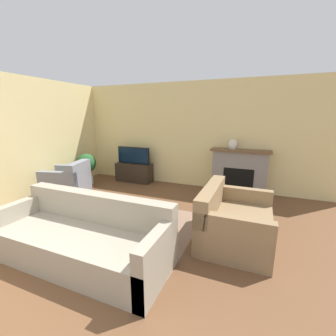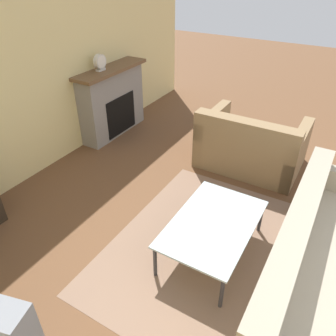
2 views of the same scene
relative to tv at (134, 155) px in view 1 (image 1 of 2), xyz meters
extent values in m
cube|color=beige|center=(1.07, 0.30, 0.59)|extent=(8.18, 0.06, 2.70)
cube|color=beige|center=(-1.55, -2.31, 0.59)|extent=(0.06, 8.17, 2.70)
cube|color=#896B56|center=(1.25, -2.37, -0.76)|extent=(2.34, 1.93, 0.00)
cube|color=gray|center=(2.86, 0.12, -0.22)|extent=(1.25, 0.31, 1.08)
cube|color=black|center=(2.86, -0.04, -0.42)|extent=(0.69, 0.01, 0.61)
cube|color=brown|center=(2.86, 0.09, 0.30)|extent=(1.37, 0.37, 0.05)
cube|color=#2D2319|center=(0.00, 0.00, -0.50)|extent=(1.04, 0.38, 0.53)
cube|color=black|center=(0.00, 0.00, 0.00)|extent=(0.98, 0.05, 0.47)
cube|color=black|center=(0.00, -0.02, 0.00)|extent=(0.94, 0.01, 0.43)
cube|color=#9E937F|center=(1.25, -3.42, -0.55)|extent=(2.34, 0.90, 0.42)
cube|color=#9E937F|center=(1.25, -3.07, -0.14)|extent=(2.34, 0.20, 0.40)
cube|color=#9E937F|center=(0.15, -3.42, -0.43)|extent=(0.14, 0.90, 0.66)
cube|color=#9E937F|center=(2.35, -3.42, -0.43)|extent=(0.14, 0.90, 0.66)
cube|color=#8C704C|center=(3.05, -2.15, -0.55)|extent=(0.99, 1.34, 0.42)
cube|color=#8C704C|center=(2.66, -2.15, -0.14)|extent=(0.20, 1.34, 0.40)
cube|color=#8C704C|center=(3.05, -2.75, -0.43)|extent=(0.99, 0.14, 0.66)
cube|color=#8C704C|center=(3.05, -1.55, -0.43)|extent=(0.99, 0.14, 0.66)
cube|color=gray|center=(-0.88, -1.62, -0.55)|extent=(1.05, 0.99, 0.42)
cube|color=gray|center=(-0.56, -1.53, -0.14)|extent=(0.40, 0.82, 0.40)
cube|color=gray|center=(-0.97, -1.30, -0.43)|extent=(0.88, 0.36, 0.66)
cube|color=gray|center=(-0.80, -1.93, -0.43)|extent=(0.88, 0.36, 0.66)
cylinder|color=#333338|center=(0.72, -2.68, -0.58)|extent=(0.04, 0.04, 0.36)
cylinder|color=#333338|center=(1.78, -2.68, -0.58)|extent=(0.04, 0.04, 0.36)
cylinder|color=#333338|center=(0.72, -2.03, -0.58)|extent=(0.04, 0.04, 0.36)
cylinder|color=#333338|center=(1.78, -2.03, -0.58)|extent=(0.04, 0.04, 0.36)
cube|color=silver|center=(1.25, -2.36, -0.39)|extent=(1.14, 0.73, 0.02)
cylinder|color=beige|center=(-1.07, -0.70, -0.65)|extent=(0.32, 0.32, 0.22)
cylinder|color=#4C3823|center=(-1.07, -0.70, -0.46)|extent=(0.03, 0.03, 0.16)
sphere|color=#235628|center=(-1.07, -0.70, -0.18)|extent=(0.52, 0.52, 0.52)
cube|color=beige|center=(2.67, 0.12, 0.34)|extent=(0.14, 0.07, 0.03)
cylinder|color=beige|center=(2.67, 0.12, 0.45)|extent=(0.21, 0.07, 0.21)
cylinder|color=white|center=(2.67, 0.08, 0.45)|extent=(0.17, 0.00, 0.17)
camera|label=1|loc=(3.28, -5.39, 1.11)|focal=24.00mm
camera|label=2|loc=(-0.96, -3.15, 1.75)|focal=35.00mm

